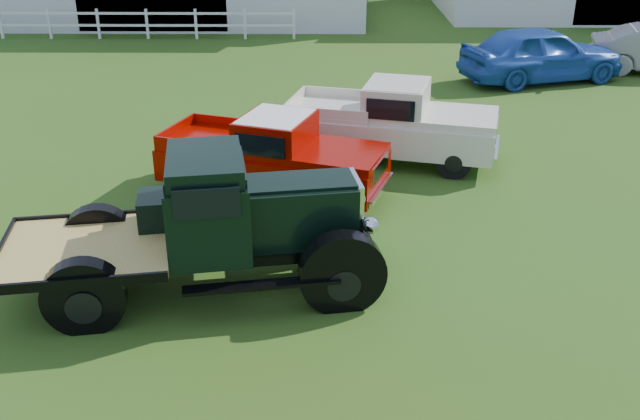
# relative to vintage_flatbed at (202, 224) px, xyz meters

# --- Properties ---
(ground) EXTENTS (120.00, 120.00, 0.00)m
(ground) POSITION_rel_vintage_flatbed_xyz_m (1.64, -0.45, -1.15)
(ground) COLOR #295C1B
(fence_rail) EXTENTS (14.20, 0.16, 1.20)m
(fence_rail) POSITION_rel_vintage_flatbed_xyz_m (-6.36, 19.55, -0.55)
(fence_rail) COLOR white
(fence_rail) RESTS_ON ground
(vintage_flatbed) EXTENTS (6.11, 3.23, 2.30)m
(vintage_flatbed) POSITION_rel_vintage_flatbed_xyz_m (0.00, 0.00, 0.00)
(vintage_flatbed) COLOR black
(vintage_flatbed) RESTS_ON ground
(red_pickup) EXTENTS (5.11, 3.30, 1.74)m
(red_pickup) POSITION_rel_vintage_flatbed_xyz_m (0.84, 3.78, -0.28)
(red_pickup) COLOR #910800
(red_pickup) RESTS_ON ground
(white_pickup) EXTENTS (5.26, 3.08, 1.81)m
(white_pickup) POSITION_rel_vintage_flatbed_xyz_m (3.46, 5.83, -0.24)
(white_pickup) COLOR beige
(white_pickup) RESTS_ON ground
(misc_car_blue) EXTENTS (5.62, 3.54, 1.78)m
(misc_car_blue) POSITION_rel_vintage_flatbed_xyz_m (8.88, 12.97, -0.26)
(misc_car_blue) COLOR #224FAA
(misc_car_blue) RESTS_ON ground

